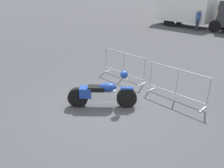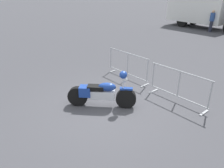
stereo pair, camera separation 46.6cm
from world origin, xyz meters
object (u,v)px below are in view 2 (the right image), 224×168
at_px(pedestrian, 212,20).
at_px(motorcycle, 102,93).
at_px(crowd_barrier_near, 128,65).
at_px(box_truck, 208,9).
at_px(parked_car_white, 217,10).
at_px(crowd_barrier_far, 178,86).
at_px(parked_car_yellow, 197,8).

bearing_deg(pedestrian, motorcycle, 63.61).
xyz_separation_m(crowd_barrier_near, pedestrian, (-3.29, 11.67, 0.37)).
bearing_deg(box_truck, parked_car_white, 110.57).
xyz_separation_m(motorcycle, pedestrian, (-4.51, 13.78, 0.46)).
distance_m(crowd_barrier_far, parked_car_yellow, 24.70).
relative_size(crowd_barrier_near, pedestrian, 1.27).
bearing_deg(crowd_barrier_far, crowd_barrier_near, 180.00).
xyz_separation_m(box_truck, parked_car_white, (-3.44, 7.89, -0.89)).
bearing_deg(box_truck, pedestrian, -49.12).
bearing_deg(parked_car_yellow, crowd_barrier_far, -156.46).
relative_size(motorcycle, crowd_barrier_far, 0.78).
bearing_deg(motorcycle, parked_car_yellow, 69.91).
height_order(crowd_barrier_far, pedestrian, pedestrian).
bearing_deg(motorcycle, crowd_barrier_far, 12.51).
relative_size(parked_car_yellow, parked_car_white, 1.00).
xyz_separation_m(crowd_barrier_near, parked_car_white, (-7.91, 20.80, 0.19)).
distance_m(crowd_barrier_far, parked_car_white, 23.23).
bearing_deg(motorcycle, parked_car_white, 64.43).
bearing_deg(pedestrian, parked_car_white, -107.66).
bearing_deg(parked_car_white, box_truck, -164.92).
distance_m(crowd_barrier_near, box_truck, 13.70).
distance_m(motorcycle, box_truck, 16.10).
relative_size(motorcycle, parked_car_yellow, 0.37).
bearing_deg(parked_car_yellow, crowd_barrier_near, -161.54).
bearing_deg(motorcycle, pedestrian, 60.82).
bearing_deg(crowd_barrier_near, parked_car_yellow, 116.92).
relative_size(parked_car_white, pedestrian, 2.69).
height_order(motorcycle, parked_car_white, parked_car_white).
height_order(motorcycle, pedestrian, pedestrian).
distance_m(parked_car_yellow, pedestrian, 11.84).
height_order(parked_car_white, pedestrian, pedestrian).
relative_size(box_truck, parked_car_yellow, 1.72).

